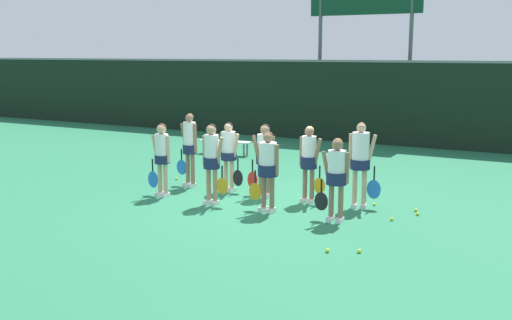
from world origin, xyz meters
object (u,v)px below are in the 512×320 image
player_8 (361,157)px  tennis_ball_6 (327,250)px  scoreboard (365,9)px  tennis_ball_7 (153,182)px  player_4 (190,144)px  tennis_ball_5 (182,172)px  bench_courtside (226,143)px  tennis_ball_2 (176,179)px  tennis_ball_3 (359,251)px  player_5 (229,151)px  player_1 (212,157)px  player_7 (309,158)px  tennis_ball_1 (418,214)px  player_3 (336,173)px  tennis_ball_0 (416,210)px  player_2 (268,165)px  tennis_ball_4 (392,219)px  player_6 (265,154)px  tennis_ball_8 (374,204)px

player_8 → tennis_ball_6: (0.47, -3.00, -1.03)m
scoreboard → tennis_ball_7: size_ratio=90.10×
player_4 → tennis_ball_5: (-1.14, 1.27, -1.01)m
player_8 → bench_courtside: bearing=131.6°
tennis_ball_2 → tennis_ball_7: tennis_ball_7 is taller
player_8 → tennis_ball_3: 3.12m
player_5 → tennis_ball_6: (3.65, -3.01, -0.92)m
player_1 → player_7: (1.74, 1.14, -0.05)m
tennis_ball_1 → tennis_ball_2: tennis_ball_1 is taller
tennis_ball_2 → player_5: bearing=-13.5°
player_3 → tennis_ball_0: size_ratio=23.96×
scoreboard → player_5: size_ratio=3.71×
tennis_ball_1 → tennis_ball_7: (-6.49, -0.16, -0.00)m
bench_courtside → tennis_ball_0: bearing=-35.2°
player_2 → tennis_ball_7: bearing=170.7°
player_1 → player_4: (-1.41, 1.23, 0.02)m
tennis_ball_3 → tennis_ball_6: (-0.47, -0.22, -0.00)m
bench_courtside → player_1: player_1 is taller
player_4 → tennis_ball_4: bearing=2.6°
player_5 → tennis_ball_0: 4.41m
tennis_ball_1 → tennis_ball_6: same height
tennis_ball_0 → tennis_ball_2: 6.14m
player_1 → tennis_ball_4: (3.74, 0.57, -0.99)m
bench_courtside → player_7: player_7 is taller
scoreboard → tennis_ball_5: size_ratio=85.38×
tennis_ball_0 → player_4: bearing=-177.5°
bench_courtside → tennis_ball_4: size_ratio=24.90×
player_5 → tennis_ball_4: 4.22m
player_4 → player_6: size_ratio=1.08×
player_4 → tennis_ball_2: bearing=158.3°
player_8 → tennis_ball_7: bearing=170.3°
tennis_ball_7 → tennis_ball_4: bearing=-4.4°
tennis_ball_0 → tennis_ball_8: tennis_ball_0 is taller
player_2 → player_3: player_2 is taller
bench_courtside → player_8: bearing=-41.2°
bench_courtside → player_7: size_ratio=1.03×
player_4 → tennis_ball_8: size_ratio=27.51×
scoreboard → player_7: (2.07, -9.77, -3.79)m
player_8 → player_5: bearing=167.9°
tennis_ball_2 → tennis_ball_7: size_ratio=0.96×
tennis_ball_2 → tennis_ball_7: (-0.25, -0.65, 0.00)m
player_6 → tennis_ball_5: 3.58m
tennis_ball_6 → player_4: bearing=147.7°
tennis_ball_0 → tennis_ball_8: bearing=176.0°
scoreboard → tennis_ball_8: (3.42, -9.39, -4.73)m
player_4 → tennis_ball_2: 1.33m
player_5 → tennis_ball_8: bearing=11.9°
tennis_ball_0 → tennis_ball_7: bearing=-176.1°
bench_courtside → player_7: (4.78, -4.45, 0.59)m
player_2 → tennis_ball_4: size_ratio=23.84×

